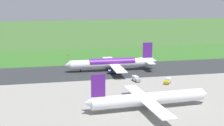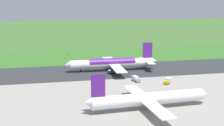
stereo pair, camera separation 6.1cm
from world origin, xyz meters
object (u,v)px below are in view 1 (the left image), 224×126
object	(u,v)px
airliner_parked_mid	(148,99)
service_truck_baggage	(168,81)
service_truck_fuel	(136,79)
airliner_main	(113,63)
traffic_cone_orange	(59,59)
no_stopping_sign	(68,57)

from	to	relation	value
airliner_parked_mid	service_truck_baggage	xyz separation A→B (m)	(-21.14, -32.50, -2.62)
service_truck_baggage	service_truck_fuel	xyz separation A→B (m)	(14.33, -6.95, 0.00)
service_truck_fuel	airliner_main	bearing A→B (deg)	-76.29
traffic_cone_orange	airliner_main	bearing A→B (deg)	124.31
airliner_main	airliner_parked_mid	bearing A→B (deg)	89.57
airliner_main	traffic_cone_orange	size ratio (longest dim) A/B	98.24
service_truck_fuel	service_truck_baggage	bearing A→B (deg)	154.14
airliner_parked_mid	service_truck_baggage	world-z (taller)	airliner_parked_mid
airliner_parked_mid	service_truck_baggage	bearing A→B (deg)	-123.04
airliner_main	traffic_cone_orange	xyz separation A→B (m)	(28.30, -41.47, -4.08)
service_truck_fuel	no_stopping_sign	xyz separation A→B (m)	(28.97, -66.06, 0.22)
service_truck_fuel	traffic_cone_orange	world-z (taller)	service_truck_fuel
airliner_parked_mid	no_stopping_sign	xyz separation A→B (m)	(22.16, -105.51, -2.40)
airliner_main	traffic_cone_orange	distance (m)	50.37
airliner_parked_mid	no_stopping_sign	distance (m)	107.84
airliner_parked_mid	service_truck_baggage	distance (m)	38.86
airliner_parked_mid	service_truck_fuel	distance (m)	40.12
airliner_main	service_truck_baggage	size ratio (longest dim) A/B	9.13
airliner_main	airliner_parked_mid	distance (m)	65.33
no_stopping_sign	traffic_cone_orange	xyz separation A→B (m)	(5.64, -1.29, -1.35)
service_truck_baggage	service_truck_fuel	world-z (taller)	same
airliner_main	airliner_parked_mid	xyz separation A→B (m)	(0.49, 65.33, -0.32)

